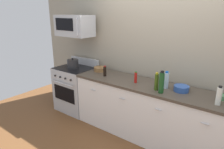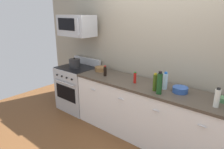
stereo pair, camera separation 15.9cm
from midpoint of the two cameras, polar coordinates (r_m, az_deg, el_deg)
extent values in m
plane|color=brown|center=(3.59, 8.56, -16.89)|extent=(6.85, 6.85, 0.00)
cube|color=#9E937F|center=(3.40, 12.92, 5.81)|extent=(5.71, 0.10, 2.70)
cube|color=white|center=(3.36, 8.90, -10.67)|extent=(2.59, 0.62, 0.88)
cube|color=#473D33|center=(3.17, 9.28, -3.31)|extent=(2.62, 0.65, 0.04)
cube|color=black|center=(3.35, 6.17, -18.44)|extent=(2.59, 0.02, 0.10)
cylinder|color=silver|center=(3.49, -6.73, -4.39)|extent=(0.10, 0.02, 0.02)
cylinder|color=silver|center=(3.13, 1.39, -6.90)|extent=(0.10, 0.02, 0.02)
cylinder|color=silver|center=(2.85, 11.44, -9.77)|extent=(0.10, 0.02, 0.02)
cylinder|color=silver|center=(2.69, 23.35, -12.74)|extent=(0.10, 0.02, 0.02)
cube|color=#B7BABF|center=(4.32, -11.18, -4.04)|extent=(0.76, 0.64, 0.91)
cube|color=black|center=(4.13, -14.52, -5.37)|extent=(0.58, 0.01, 0.30)
cylinder|color=#B7BABF|center=(4.03, -15.10, -2.48)|extent=(0.61, 0.02, 0.02)
cube|color=#B7BABF|center=(4.34, -8.76, 3.64)|extent=(0.76, 0.06, 0.16)
cube|color=black|center=(4.17, -11.55, 1.87)|extent=(0.73, 0.61, 0.01)
cylinder|color=black|center=(4.18, -16.92, -0.31)|extent=(0.04, 0.02, 0.04)
cylinder|color=black|center=(4.06, -15.64, -0.71)|extent=(0.04, 0.02, 0.04)
cylinder|color=black|center=(3.95, -14.28, -1.12)|extent=(0.04, 0.02, 0.04)
cylinder|color=black|center=(3.84, -12.85, -1.57)|extent=(0.04, 0.02, 0.04)
cube|color=#B7BABF|center=(4.07, -11.74, 13.41)|extent=(0.74, 0.40, 0.40)
cube|color=black|center=(3.98, -14.60, 13.61)|extent=(0.48, 0.01, 0.22)
cube|color=#B7BABF|center=(3.70, -11.19, 13.08)|extent=(0.02, 0.04, 0.30)
cylinder|color=#B21914|center=(3.21, 5.33, -0.89)|extent=(0.04, 0.04, 0.17)
cylinder|color=#19721E|center=(3.19, 5.37, 0.68)|extent=(0.03, 0.03, 0.02)
cylinder|color=black|center=(3.54, -3.34, 0.89)|extent=(0.05, 0.05, 0.17)
cylinder|color=maroon|center=(3.51, -3.36, 2.35)|extent=(0.04, 0.04, 0.02)
cylinder|color=#19471E|center=(2.84, 12.32, -2.38)|extent=(0.07, 0.07, 0.29)
cylinder|color=black|center=(2.79, 12.53, 0.73)|extent=(0.05, 0.05, 0.03)
cylinder|color=silver|center=(2.73, 26.61, -5.55)|extent=(0.07, 0.07, 0.22)
cylinder|color=black|center=(2.69, 26.96, -3.15)|extent=(0.04, 0.04, 0.02)
cylinder|color=silver|center=(3.05, 13.73, -1.68)|extent=(0.07, 0.07, 0.24)
cylinder|color=blue|center=(3.01, 13.91, 0.65)|extent=(0.05, 0.05, 0.02)
cylinder|color=#385114|center=(2.94, 11.01, -2.15)|extent=(0.06, 0.06, 0.24)
cylinder|color=#B29919|center=(2.90, 11.16, 0.33)|extent=(0.04, 0.04, 0.02)
cylinder|color=#2D519E|center=(3.01, 17.68, -3.82)|extent=(0.21, 0.21, 0.08)
torus|color=#2D519E|center=(3.00, 17.74, -3.19)|extent=(0.21, 0.21, 0.01)
cylinder|color=#2D519E|center=(3.03, 17.62, -4.42)|extent=(0.12, 0.12, 0.01)
cylinder|color=#477A4C|center=(2.95, 27.83, -5.76)|extent=(0.14, 0.14, 0.06)
torus|color=#477A4C|center=(2.94, 27.90, -5.29)|extent=(0.14, 0.14, 0.01)
cylinder|color=#477A4C|center=(2.96, 27.76, -6.21)|extent=(0.08, 0.08, 0.01)
cylinder|color=brown|center=(3.85, -4.69, 1.54)|extent=(0.22, 0.22, 0.08)
torus|color=brown|center=(3.84, -4.71, 2.03)|extent=(0.22, 0.22, 0.01)
cylinder|color=brown|center=(3.86, -4.68, 1.06)|extent=(0.12, 0.12, 0.01)
cylinder|color=#262628|center=(4.12, -12.15, 2.97)|extent=(0.23, 0.23, 0.18)
sphere|color=black|center=(4.09, -12.24, 4.37)|extent=(0.04, 0.04, 0.04)
camera|label=1|loc=(0.08, -91.31, -0.41)|focal=32.20mm
camera|label=2|loc=(0.08, 88.69, 0.41)|focal=32.20mm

